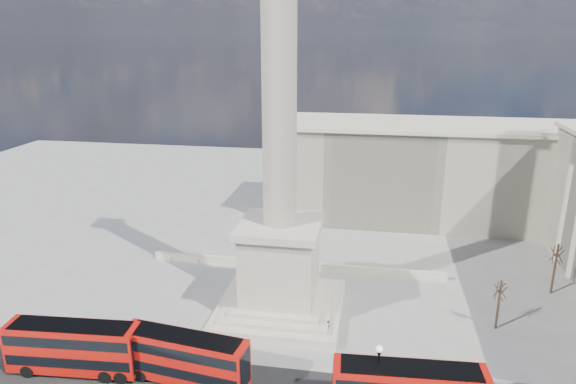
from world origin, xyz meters
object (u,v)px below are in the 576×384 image
(nelsons_column, at_px, (280,205))
(red_bus_a, at_px, (74,347))
(pedestrian_walking, at_px, (414,381))
(pedestrian_crossing, at_px, (328,328))
(victorian_lamp, at_px, (378,374))
(red_bus_b, at_px, (185,358))

(nelsons_column, bearing_deg, red_bus_a, -139.86)
(red_bus_a, distance_m, pedestrian_walking, 31.49)
(red_bus_a, relative_size, pedestrian_walking, 7.22)
(nelsons_column, xyz_separation_m, pedestrian_crossing, (5.94, -4.19, -12.04))
(pedestrian_crossing, bearing_deg, victorian_lamp, -167.05)
(nelsons_column, relative_size, red_bus_a, 3.97)
(red_bus_a, relative_size, victorian_lamp, 1.91)
(red_bus_b, distance_m, pedestrian_crossing, 15.68)
(red_bus_a, distance_m, red_bus_b, 10.78)
(red_bus_a, distance_m, victorian_lamp, 28.04)
(pedestrian_walking, distance_m, pedestrian_crossing, 11.15)
(pedestrian_walking, relative_size, pedestrian_crossing, 0.99)
(victorian_lamp, xyz_separation_m, pedestrian_walking, (3.32, 3.71, -3.01))
(nelsons_column, xyz_separation_m, red_bus_a, (-16.96, -14.30, -10.28))
(nelsons_column, height_order, red_bus_b, nelsons_column)
(nelsons_column, bearing_deg, pedestrian_walking, -38.70)
(red_bus_a, bearing_deg, victorian_lamp, -5.70)
(red_bus_b, bearing_deg, victorian_lamp, 3.71)
(red_bus_a, height_order, pedestrian_crossing, red_bus_a)
(pedestrian_walking, height_order, pedestrian_crossing, pedestrian_crossing)
(red_bus_a, xyz_separation_m, red_bus_b, (10.77, 0.32, -0.10))
(red_bus_b, distance_m, victorian_lamp, 17.32)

